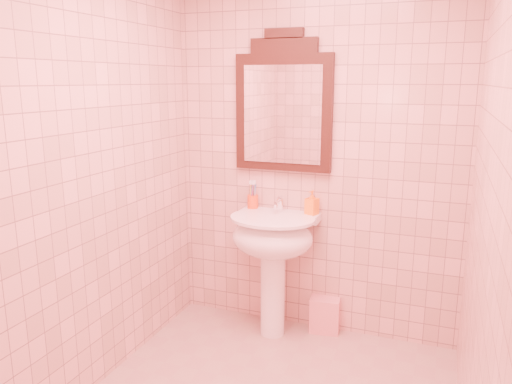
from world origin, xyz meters
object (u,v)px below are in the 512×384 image
at_px(mirror, 283,107).
at_px(towel, 325,315).
at_px(toothbrush_cup, 253,201).
at_px(soap_dispenser, 312,203).
at_px(pedestal_sink, 273,245).

distance_m(mirror, towel, 1.50).
xyz_separation_m(toothbrush_cup, soap_dispenser, (0.44, -0.01, 0.03)).
relative_size(mirror, towel, 3.76).
relative_size(pedestal_sink, mirror, 0.91).
distance_m(soap_dispenser, towel, 0.83).
relative_size(pedestal_sink, towel, 3.43).
distance_m(toothbrush_cup, towel, 0.96).
bearing_deg(mirror, pedestal_sink, -90.00).
xyz_separation_m(soap_dispenser, towel, (0.11, 0.01, -0.82)).
bearing_deg(soap_dispenser, toothbrush_cup, -161.74).
bearing_deg(towel, pedestal_sink, -153.60).
distance_m(pedestal_sink, toothbrush_cup, 0.37).
bearing_deg(soap_dispenser, towel, 24.00).
distance_m(pedestal_sink, towel, 0.66).
height_order(mirror, toothbrush_cup, mirror).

